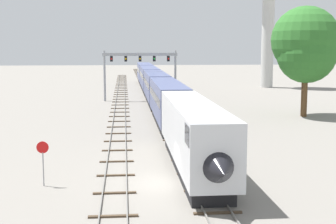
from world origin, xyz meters
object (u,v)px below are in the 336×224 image
Objects in this scene: passenger_train at (156,87)px; trackside_tree_left at (307,53)px; signal_gantry at (140,64)px; trackside_tree_mid at (305,40)px; stop_sign at (43,157)px.

trackside_tree_left reaches higher than passenger_train.
trackside_tree_mid is at bearing -44.07° from signal_gantry.
passenger_train is 5.96m from signal_gantry.
stop_sign is 39.86m from trackside_tree_left.
signal_gantry is at bearing 135.03° from trackside_tree_left.
passenger_train is 7.24× the size of trackside_tree_mid.
stop_sign is at bearing -102.92° from passenger_train.
stop_sign is 0.21× the size of trackside_tree_mid.
passenger_train is at bearing 139.82° from trackside_tree_mid.
signal_gantry is at bearing 135.93° from trackside_tree_mid.
stop_sign is at bearing -134.76° from trackside_tree_left.
passenger_train is 24.25m from trackside_tree_mid.
signal_gantry is 0.88× the size of trackside_tree_mid.
passenger_train is at bearing 138.67° from trackside_tree_left.
trackside_tree_left is (27.74, 27.98, 6.04)m from stop_sign.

